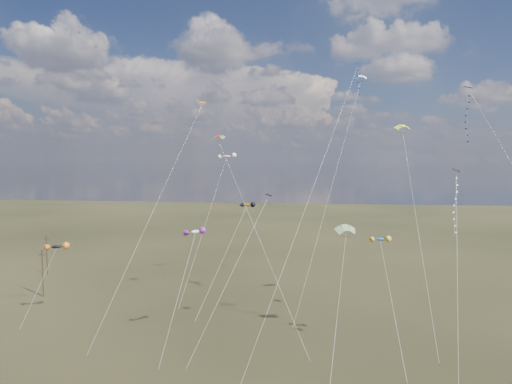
# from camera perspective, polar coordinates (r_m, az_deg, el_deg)

# --- Properties ---
(utility_pole_near) EXTENTS (1.40, 0.20, 8.00)m
(utility_pole_near) POSITION_cam_1_polar(r_m,az_deg,el_deg) (86.21, -25.12, -9.12)
(utility_pole_near) COLOR black
(utility_pole_near) RESTS_ON ground
(utility_pole_far) EXTENTS (1.40, 0.20, 8.00)m
(utility_pole_far) POSITION_cam_1_polar(r_m,az_deg,el_deg) (101.98, -24.68, -7.10)
(utility_pole_far) COLOR black
(utility_pole_far) RESTS_ON ground
(diamond_black_high) EXTENTS (12.27, 18.35, 31.88)m
(diamond_black_high) POSITION_cam_1_polar(r_m,az_deg,el_deg) (59.27, 25.69, 7.35)
(diamond_black_high) COLOR black
(diamond_black_high) RESTS_ON ground
(diamond_navy_tall) EXTENTS (13.63, 18.99, 36.11)m
(diamond_navy_tall) POSITION_cam_1_polar(r_m,az_deg,el_deg) (61.84, 11.73, 11.24)
(diamond_navy_tall) COLOR navy
(diamond_navy_tall) RESTS_ON ground
(diamond_black_mid) EXTENTS (8.62, 11.40, 18.80)m
(diamond_black_mid) POSITION_cam_1_polar(r_m,az_deg,el_deg) (56.72, -1.05, -5.94)
(diamond_black_mid) COLOR black
(diamond_black_mid) RESTS_ON ground
(diamond_navy_right) EXTENTS (3.19, 12.88, 22.28)m
(diamond_navy_right) POSITION_cam_1_polar(r_m,az_deg,el_deg) (51.68, 23.66, -2.05)
(diamond_navy_right) COLOR #070743
(diamond_navy_right) RESTS_ON ground
(diamond_orange_center) EXTENTS (11.38, 14.42, 31.36)m
(diamond_orange_center) POSITION_cam_1_polar(r_m,az_deg,el_deg) (61.45, -11.07, 1.43)
(diamond_orange_center) COLOR #EE6800
(diamond_orange_center) RESTS_ON ground
(parafoil_yellow) EXTENTS (3.05, 16.71, 28.62)m
(parafoil_yellow) POSITION_cam_1_polar(r_m,az_deg,el_deg) (69.31, 17.91, 7.75)
(parafoil_yellow) COLOR yellow
(parafoil_yellow) RESTS_ON ground
(parafoil_blue_white) EXTENTS (11.24, 17.44, 37.49)m
(parafoil_blue_white) POSITION_cam_1_polar(r_m,az_deg,el_deg) (79.26, 12.90, 13.69)
(parafoil_blue_white) COLOR #0E68B2
(parafoil_blue_white) RESTS_ON ground
(parafoil_striped) EXTENTS (3.73, 13.66, 15.31)m
(parafoil_striped) POSITION_cam_1_polar(r_m,az_deg,el_deg) (59.17, 11.17, -4.43)
(parafoil_striped) COLOR gold
(parafoil_striped) RESTS_ON ground
(parafoil_tricolor) EXTENTS (15.69, 19.53, 27.37)m
(parafoil_tricolor) POSITION_cam_1_polar(r_m,az_deg,el_deg) (71.15, -4.59, 6.77)
(parafoil_tricolor) COLOR gold
(parafoil_tricolor) RESTS_ON ground
(novelty_black_orange) EXTENTS (3.81, 7.25, 11.11)m
(novelty_black_orange) POSITION_cam_1_polar(r_m,az_deg,el_deg) (72.98, -23.69, -6.30)
(novelty_black_orange) COLOR black
(novelty_black_orange) RESTS_ON ground
(novelty_orange_black) EXTENTS (7.13, 13.41, 16.16)m
(novelty_orange_black) POSITION_cam_1_polar(r_m,az_deg,el_deg) (75.81, -1.19, -1.67)
(novelty_orange_black) COLOR #BF6303
(novelty_orange_black) RESTS_ON ground
(novelty_white_purple) EXTENTS (3.39, 9.41, 14.72)m
(novelty_white_purple) POSITION_cam_1_polar(r_m,az_deg,el_deg) (57.65, -7.60, -4.99)
(novelty_white_purple) COLOR silver
(novelty_white_purple) RESTS_ON ground
(novelty_redwhite_stripe) EXTENTS (6.16, 17.34, 24.38)m
(novelty_redwhite_stripe) POSITION_cam_1_polar(r_m,az_deg,el_deg) (85.16, -3.72, 4.41)
(novelty_redwhite_stripe) COLOR red
(novelty_redwhite_stripe) RESTS_ON ground
(novelty_blue_yellow) EXTENTS (2.90, 9.18, 14.06)m
(novelty_blue_yellow) POSITION_cam_1_polar(r_m,az_deg,el_deg) (57.20, 15.29, -5.80)
(novelty_blue_yellow) COLOR #0F60A8
(novelty_blue_yellow) RESTS_ON ground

